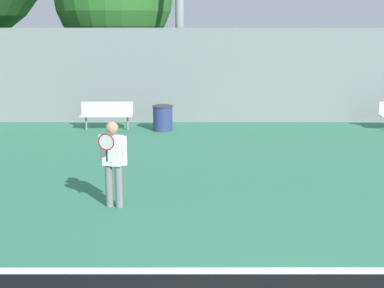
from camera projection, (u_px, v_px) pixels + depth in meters
The scene contains 4 objects.
tennis_player at pixel (113, 159), 9.91m from camera, with size 0.54×0.46×1.64m.
bench_courtside_near at pixel (107, 112), 17.03m from camera, with size 1.65×0.40×0.88m.
trash_bin at pixel (163, 118), 16.91m from camera, with size 0.64×0.64×0.80m.
back_fence at pixel (235, 76), 18.03m from camera, with size 29.20×0.06×3.17m.
Camera 1 is at (-1.46, -4.87, 3.48)m, focal length 50.00 mm.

